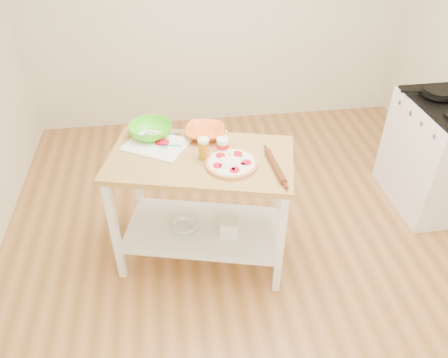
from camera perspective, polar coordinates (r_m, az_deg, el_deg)
room_shell at (r=2.56m, az=6.26°, el=10.17°), size 4.04×4.54×2.74m
prep_island at (r=3.00m, az=-2.94°, el=-1.04°), size 1.33×0.93×0.90m
gas_stove at (r=4.07m, az=26.76°, el=2.89°), size 0.70×0.82×1.11m
skillet at (r=3.88m, az=26.20°, el=10.11°), size 0.43×0.27×0.03m
pizza at (r=2.76m, az=0.97°, el=2.11°), size 0.34×0.34×0.05m
cutting_board at (r=3.00m, az=-8.81°, el=4.53°), size 0.50×0.46×0.04m
spatula at (r=2.95m, az=-7.12°, el=4.32°), size 0.16×0.05×0.01m
knife at (r=3.07m, az=-8.76°, el=5.63°), size 0.27×0.06×0.01m
orange_bowl at (r=3.05m, az=-2.49°, el=6.12°), size 0.31×0.31×0.07m
green_bowl at (r=3.08m, az=-9.59°, el=6.28°), size 0.31×0.31×0.09m
beer_pint at (r=2.80m, az=-2.67°, el=3.98°), size 0.07×0.07×0.14m
yogurt_tub at (r=2.87m, az=-0.17°, el=4.46°), size 0.08×0.08×0.17m
rolling_pin at (r=2.74m, az=6.71°, el=1.68°), size 0.07×0.35×0.04m
shelf_glass_bowl at (r=3.24m, az=-5.18°, el=-6.08°), size 0.27×0.27×0.06m
shelf_bin at (r=3.17m, az=0.76°, el=-6.26°), size 0.16×0.16×0.13m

